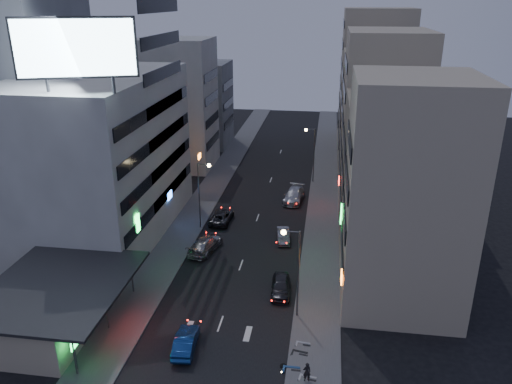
% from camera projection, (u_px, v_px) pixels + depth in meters
% --- Properties ---
extents(ground, '(180.00, 180.00, 0.00)m').
position_uv_depth(ground, '(209.00, 355.00, 38.24)').
color(ground, black).
rests_on(ground, ground).
extents(sidewalk_left, '(4.00, 120.00, 0.12)m').
position_uv_depth(sidewalk_left, '(203.00, 202.00, 66.96)').
color(sidewalk_left, '#4C4C4F').
rests_on(sidewalk_left, ground).
extents(sidewalk_right, '(4.00, 120.00, 0.12)m').
position_uv_depth(sidewalk_right, '(323.00, 208.00, 64.79)').
color(sidewalk_right, '#4C4C4F').
rests_on(sidewalk_right, ground).
extents(food_court, '(11.00, 13.00, 3.88)m').
position_uv_depth(food_court, '(50.00, 303.00, 41.25)').
color(food_court, tan).
rests_on(food_court, ground).
extents(white_building, '(14.00, 24.00, 18.00)m').
position_uv_depth(white_building, '(100.00, 157.00, 55.72)').
color(white_building, silver).
rests_on(white_building, ground).
extents(grey_tower, '(10.00, 14.00, 34.00)m').
position_uv_depth(grey_tower, '(29.00, 79.00, 56.81)').
color(grey_tower, gray).
rests_on(grey_tower, ground).
extents(shophouse_near, '(10.00, 11.00, 20.00)m').
position_uv_depth(shophouse_near, '(407.00, 195.00, 42.26)').
color(shophouse_near, tan).
rests_on(shophouse_near, ground).
extents(shophouse_mid, '(11.00, 12.00, 16.00)m').
position_uv_depth(shophouse_mid, '(395.00, 173.00, 53.52)').
color(shophouse_mid, tan).
rests_on(shophouse_mid, ground).
extents(shophouse_far, '(10.00, 14.00, 22.00)m').
position_uv_depth(shophouse_far, '(382.00, 119.00, 64.48)').
color(shophouse_far, tan).
rests_on(shophouse_far, ground).
extents(far_left_a, '(11.00, 10.00, 20.00)m').
position_uv_depth(far_left_a, '(177.00, 104.00, 78.21)').
color(far_left_a, silver).
rests_on(far_left_a, ground).
extents(far_left_b, '(12.00, 10.00, 15.00)m').
position_uv_depth(far_left_b, '(196.00, 104.00, 91.17)').
color(far_left_b, gray).
rests_on(far_left_b, ground).
extents(far_right_a, '(11.00, 12.00, 18.00)m').
position_uv_depth(far_right_a, '(376.00, 110.00, 78.97)').
color(far_right_a, tan).
rests_on(far_right_a, ground).
extents(far_right_b, '(12.00, 12.00, 24.00)m').
position_uv_depth(far_right_b, '(374.00, 78.00, 90.72)').
color(far_right_b, tan).
rests_on(far_right_b, ground).
extents(billboard, '(9.52, 3.75, 6.20)m').
position_uv_depth(billboard, '(76.00, 48.00, 41.34)').
color(billboard, '#595B60').
rests_on(billboard, white_building).
extents(street_lamp_right_near, '(1.60, 0.44, 8.02)m').
position_uv_depth(street_lamp_right_near, '(294.00, 261.00, 41.03)').
color(street_lamp_right_near, '#595B60').
rests_on(street_lamp_right_near, sidewalk_right).
extents(street_lamp_left, '(1.60, 0.44, 8.02)m').
position_uv_depth(street_lamp_left, '(202.00, 186.00, 57.38)').
color(street_lamp_left, '#595B60').
rests_on(street_lamp_left, sidewalk_left).
extents(street_lamp_right_far, '(1.60, 0.44, 8.02)m').
position_uv_depth(street_lamp_right_far, '(312.00, 147.00, 72.37)').
color(street_lamp_right_far, '#595B60').
rests_on(street_lamp_right_far, sidewalk_right).
extents(parked_car_right_near, '(2.07, 4.49, 1.49)m').
position_uv_depth(parked_car_right_near, '(281.00, 286.00, 45.99)').
color(parked_car_right_near, '#27282D').
rests_on(parked_car_right_near, ground).
extents(parked_car_right_mid, '(1.84, 4.00, 1.27)m').
position_uv_depth(parked_car_right_mid, '(283.00, 235.00, 56.11)').
color(parked_car_right_mid, gray).
rests_on(parked_car_right_mid, ground).
extents(parked_car_left, '(2.52, 5.15, 1.41)m').
position_uv_depth(parked_car_left, '(222.00, 217.00, 60.78)').
color(parked_car_left, '#2B2B31').
rests_on(parked_car_left, ground).
extents(parked_car_right_far, '(2.87, 5.90, 1.65)m').
position_uv_depth(parked_car_right_far, '(294.00, 195.00, 67.02)').
color(parked_car_right_far, '#A4A6AC').
rests_on(parked_car_right_far, ground).
extents(road_car_blue, '(1.87, 4.44, 1.43)m').
position_uv_depth(road_car_blue, '(186.00, 341.00, 38.66)').
color(road_car_blue, navy).
rests_on(road_car_blue, ground).
extents(road_car_silver, '(3.27, 5.83, 1.60)m').
position_uv_depth(road_car_silver, '(205.00, 244.00, 53.71)').
color(road_car_silver, '#9D9EA4').
rests_on(road_car_silver, ground).
extents(person, '(0.65, 0.52, 1.54)m').
position_uv_depth(person, '(307.00, 372.00, 35.24)').
color(person, black).
rests_on(person, sidewalk_right).
extents(scooter_silver_a, '(0.92, 1.92, 1.13)m').
position_uv_depth(scooter_silver_a, '(317.00, 371.00, 35.63)').
color(scooter_silver_a, '#A0A2A8').
rests_on(scooter_silver_a, sidewalk_right).
extents(scooter_blue, '(0.64, 1.91, 1.16)m').
position_uv_depth(scooter_blue, '(301.00, 361.00, 36.63)').
color(scooter_blue, navy).
rests_on(scooter_blue, sidewalk_right).
extents(scooter_black_b, '(0.93, 1.92, 1.12)m').
position_uv_depth(scooter_black_b, '(309.00, 346.00, 38.15)').
color(scooter_black_b, black).
rests_on(scooter_black_b, sidewalk_right).
extents(scooter_silver_b, '(0.74, 1.74, 1.04)m').
position_uv_depth(scooter_silver_b, '(311.00, 338.00, 39.22)').
color(scooter_silver_b, '#9B9CA2').
rests_on(scooter_silver_b, sidewalk_right).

